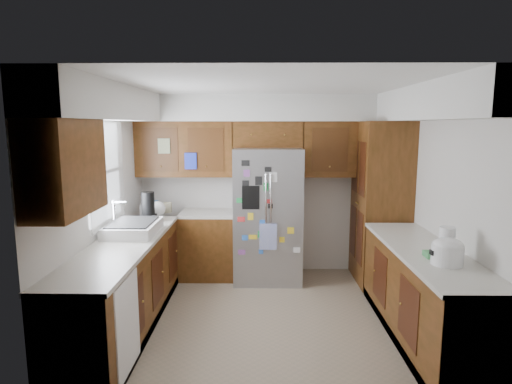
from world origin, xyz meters
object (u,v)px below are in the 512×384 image
fridge (268,215)px  pantry (380,203)px  rice_cooker (447,251)px  paper_towel (447,244)px

fridge → pantry: bearing=-2.1°
fridge → rice_cooker: (1.50, -2.13, 0.14)m
pantry → rice_cooker: 2.07m
fridge → paper_towel: 2.54m
paper_towel → fridge: bearing=127.3°
pantry → fridge: bearing=177.9°
fridge → paper_towel: bearing=-52.7°
rice_cooker → paper_towel: (0.04, 0.11, 0.03)m
pantry → fridge: (-1.50, 0.05, -0.17)m
pantry → paper_towel: 1.97m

